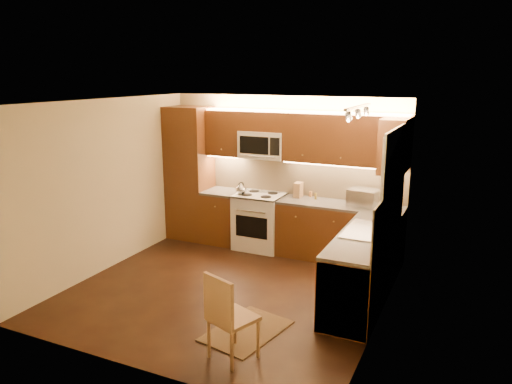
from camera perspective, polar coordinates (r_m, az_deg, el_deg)
The scene contains 37 objects.
floor at distance 6.76m, azimuth -3.17°, elevation -11.23°, with size 4.00×4.00×0.01m, color black.
ceiling at distance 6.15m, azimuth -3.48°, elevation 10.42°, with size 4.00×4.00×0.01m, color beige.
wall_back at distance 8.11m, azimuth 3.34°, elevation 2.29°, with size 4.00×0.01×2.50m, color beige.
wall_front at distance 4.75m, azimuth -14.80°, elevation -6.41°, with size 4.00×0.01×2.50m, color beige.
wall_left at distance 7.47m, azimuth -16.99°, elevation 0.73°, with size 0.01×4.00×2.50m, color beige.
wall_right at distance 5.71m, azimuth 14.72°, elevation -3.02°, with size 0.01×4.00×2.50m, color beige.
pantry at distance 8.61m, azimuth -7.69°, elevation 2.17°, with size 0.70×0.60×2.30m, color #48250F.
base_cab_back_left at distance 8.45m, azimuth -3.75°, elevation -2.97°, with size 0.62×0.60×0.86m, color #48250F.
counter_back_left at distance 8.34m, azimuth -3.80°, elevation -0.01°, with size 0.62×0.60×0.04m, color #32302E.
base_cab_back_right at distance 7.73m, azimuth 9.64°, elevation -4.74°, with size 1.92×0.60×0.86m, color #48250F.
counter_back_right at distance 7.60m, azimuth 9.77°, elevation -1.52°, with size 1.92×0.60×0.04m, color #32302E.
base_cab_right at distance 6.40m, azimuth 12.27°, elevation -8.83°, with size 0.60×2.00×0.86m, color #48250F.
counter_right at distance 6.25m, azimuth 12.47°, elevation -5.00°, with size 0.60×2.00×0.04m, color #32302E.
dishwasher at distance 5.77m, azimuth 10.69°, elevation -11.30°, with size 0.58×0.60×0.84m, color silver.
backsplash_back at distance 8.00m, azimuth 5.64°, elevation 1.72°, with size 3.30×0.02×0.60m, color tan.
backsplash_right at distance 6.10m, azimuth 15.28°, elevation -2.46°, with size 0.02×2.00×0.60m, color tan.
upper_cab_back_left at distance 8.27m, azimuth -3.49°, elevation 6.89°, with size 0.62×0.35×0.75m, color #48250F.
upper_cab_back_right at distance 7.53m, azimuth 10.33°, elevation 6.04°, with size 1.92×0.35×0.75m, color #48250F.
upper_cab_bridge at distance 7.94m, azimuth 0.92°, elevation 8.24°, with size 0.76×0.35×0.31m, color #48250F.
upper_cab_right_corner at distance 6.96m, azimuth 15.71°, elevation 5.14°, with size 0.35×0.50×0.75m, color #48250F.
stove at distance 8.13m, azimuth 0.45°, elevation -3.41°, with size 0.76×0.65×0.92m, color silver, non-canonical shape.
microwave at distance 7.98m, azimuth 0.87°, elevation 5.54°, with size 0.76×0.38×0.44m, color silver, non-canonical shape.
window_frame at distance 6.15m, azimuth 15.71°, elevation 1.48°, with size 0.03×1.44×1.24m, color silver.
window_blinds at distance 6.16m, azimuth 15.53°, elevation 1.50°, with size 0.02×1.36×1.16m, color silver.
sink at distance 6.36m, azimuth 12.81°, elevation -3.79°, with size 0.52×0.86×0.15m, color silver, non-canonical shape.
faucet at distance 6.30m, azimuth 14.45°, elevation -3.32°, with size 0.20×0.04×0.30m, color silver, non-canonical shape.
track_light_bar at distance 5.97m, azimuth 11.83°, elevation 9.69°, with size 0.04×1.20×0.03m, color silver.
kettle at distance 7.98m, azimuth -1.78°, elevation 0.46°, with size 0.18×0.18×0.21m, color silver, non-canonical shape.
toaster_oven at distance 7.51m, azimuth 12.41°, elevation -0.65°, with size 0.43×0.32×0.26m, color silver.
knife_block at distance 7.91m, azimuth 4.95°, elevation 0.26°, with size 0.11×0.17×0.24m, color #9B7046.
spice_jar_a at distance 7.99m, azimuth 4.99°, elevation -0.15°, with size 0.05×0.05×0.09m, color silver.
spice_jar_b at distance 7.81m, azimuth 6.96°, elevation -0.48°, with size 0.04×0.04×0.10m, color brown.
spice_jar_c at distance 8.04m, azimuth 4.79°, elevation -0.04°, with size 0.04×0.04×0.10m, color silver.
spice_jar_d at distance 7.96m, azimuth 6.39°, elevation -0.23°, with size 0.05×0.05×0.09m, color #AE6F34.
soap_bottle at distance 6.74m, azimuth 14.69°, elevation -2.76°, with size 0.08×0.08×0.18m, color silver.
rug at distance 5.76m, azimuth -1.09°, elevation -15.84°, with size 0.66×0.99×0.01m, color black.
dining_chair at distance 5.09m, azimuth -2.68°, elevation -14.19°, with size 0.41×0.41×0.94m, color #9B7046, non-canonical shape.
Camera 1 is at (2.90, -5.41, 2.84)m, focal length 34.37 mm.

